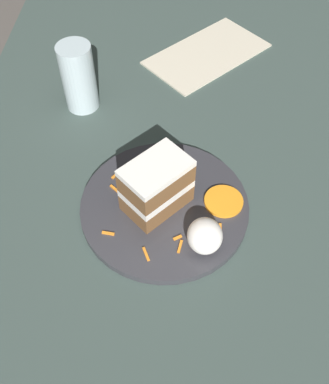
# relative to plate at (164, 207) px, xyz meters

# --- Properties ---
(ground_plane) EXTENTS (6.00, 6.00, 0.00)m
(ground_plane) POSITION_rel_plate_xyz_m (-0.03, 0.04, -0.04)
(ground_plane) COLOR #4C4742
(ground_plane) RESTS_ON ground
(dining_table) EXTENTS (1.30, 0.85, 0.04)m
(dining_table) POSITION_rel_plate_xyz_m (-0.03, 0.04, -0.03)
(dining_table) COLOR #384742
(dining_table) RESTS_ON ground
(plate) EXTENTS (0.28, 0.28, 0.01)m
(plate) POSITION_rel_plate_xyz_m (0.00, 0.00, 0.00)
(plate) COLOR #333338
(plate) RESTS_ON dining_table
(cake_slice) EXTENTS (0.12, 0.12, 0.09)m
(cake_slice) POSITION_rel_plate_xyz_m (-0.00, -0.01, 0.05)
(cake_slice) COLOR brown
(cake_slice) RESTS_ON plate
(cream_dollop) EXTENTS (0.06, 0.05, 0.05)m
(cream_dollop) POSITION_rel_plate_xyz_m (0.07, 0.06, 0.03)
(cream_dollop) COLOR white
(cream_dollop) RESTS_ON plate
(orange_garnish) EXTENTS (0.06, 0.06, 0.01)m
(orange_garnish) POSITION_rel_plate_xyz_m (-0.01, 0.10, 0.01)
(orange_garnish) COLOR orange
(orange_garnish) RESTS_ON plate
(carrot_shreds_scatter) EXTENTS (0.21, 0.19, 0.00)m
(carrot_shreds_scatter) POSITION_rel_plate_xyz_m (0.02, -0.01, 0.01)
(carrot_shreds_scatter) COLOR orange
(carrot_shreds_scatter) RESTS_ON plate
(drinking_glass) EXTENTS (0.06, 0.06, 0.13)m
(drinking_glass) POSITION_rel_plate_xyz_m (-0.25, -0.18, 0.05)
(drinking_glass) COLOR silver
(drinking_glass) RESTS_ON dining_table
(menu_card) EXTENTS (0.29, 0.29, 0.00)m
(menu_card) POSITION_rel_plate_xyz_m (-0.43, 0.07, -0.00)
(menu_card) COLOR beige
(menu_card) RESTS_ON dining_table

